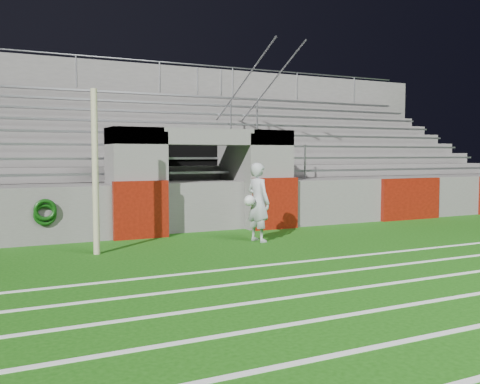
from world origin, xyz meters
TOP-DOWN VIEW (x-y plane):
  - ground at (0.00, 0.00)m, footprint 90.00×90.00m
  - field_post at (-3.13, 1.43)m, footprint 0.12×0.12m
  - stadium_structure at (0.00, 7.97)m, footprint 26.00×8.48m
  - goalkeeper_with_ball at (0.45, 1.38)m, footprint 0.67×0.72m
  - hose_coil at (-3.91, 2.93)m, footprint 0.49×0.14m

SIDE VIEW (x-z plane):
  - ground at x=0.00m, z-range 0.00..0.00m
  - hose_coil at x=-3.91m, z-range 0.43..1.02m
  - goalkeeper_with_ball at x=0.45m, z-range 0.00..1.78m
  - stadium_structure at x=0.00m, z-range -1.22..4.20m
  - field_post at x=-3.13m, z-range 0.00..3.23m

